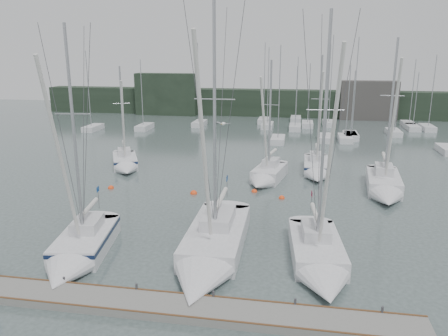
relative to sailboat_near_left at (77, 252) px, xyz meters
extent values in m
plane|color=#435150|center=(6.83, 1.03, -0.60)|extent=(160.00, 160.00, 0.00)
cube|color=slate|center=(6.83, -3.97, -0.40)|extent=(24.00, 2.00, 0.40)
cube|color=black|center=(6.83, 63.03, 1.90)|extent=(90.00, 4.00, 5.00)
cube|color=black|center=(-13.17, 61.03, 3.40)|extent=(12.00, 3.00, 8.00)
cube|color=#403D3A|center=(24.83, 61.03, 2.90)|extent=(10.00, 3.00, 7.00)
cube|color=silver|center=(26.62, 45.89, -0.25)|extent=(1.80, 4.50, 0.90)
cylinder|color=#A1A4A9|center=(26.62, 45.39, 5.13)|extent=(0.12, 0.12, 9.86)
cube|color=silver|center=(20.11, 42.35, -0.25)|extent=(1.80, 4.50, 0.90)
cylinder|color=#A1A4A9|center=(20.11, 41.85, 6.81)|extent=(0.12, 0.12, 13.21)
cube|color=silver|center=(13.99, 51.34, -0.25)|extent=(1.80, 4.50, 0.90)
cylinder|color=#A1A4A9|center=(13.99, 50.84, 4.96)|extent=(0.12, 0.12, 9.52)
cube|color=silver|center=(16.30, 39.63, -0.25)|extent=(1.80, 4.50, 0.90)
cylinder|color=#A1A4A9|center=(16.30, 39.13, 6.28)|extent=(0.12, 0.12, 12.16)
cube|color=silver|center=(11.99, 57.03, -0.25)|extent=(1.80, 4.50, 0.90)
cylinder|color=#A1A4A9|center=(11.99, 56.53, 5.41)|extent=(0.12, 0.12, 10.43)
cube|color=silver|center=(19.89, 41.76, -0.25)|extent=(1.80, 4.50, 0.90)
cylinder|color=#A1A4A9|center=(19.89, 41.26, 4.60)|extent=(0.12, 0.12, 8.79)
cube|color=silver|center=(-3.90, 49.05, -0.25)|extent=(1.80, 4.50, 0.90)
cylinder|color=#A1A4A9|center=(-3.90, 48.55, 6.53)|extent=(0.12, 0.12, 12.65)
cube|color=silver|center=(30.78, 34.62, -0.25)|extent=(1.80, 4.50, 0.90)
cube|color=silver|center=(12.01, 47.94, -0.25)|extent=(1.80, 4.50, 0.90)
cylinder|color=#A1A4A9|center=(12.01, 47.44, 4.79)|extent=(0.12, 0.12, 9.17)
cube|color=silver|center=(7.51, 49.06, -0.25)|extent=(1.80, 4.50, 0.90)
cylinder|color=#A1A4A9|center=(7.51, 48.56, 6.17)|extent=(0.12, 0.12, 11.94)
cube|color=silver|center=(-19.54, 41.93, -0.25)|extent=(1.80, 4.50, 0.90)
cylinder|color=#A1A4A9|center=(-19.54, 41.43, 5.91)|extent=(0.12, 0.12, 11.41)
cube|color=silver|center=(6.48, 54.07, -0.25)|extent=(1.80, 4.50, 0.90)
cylinder|color=#A1A4A9|center=(6.48, 53.57, 6.57)|extent=(0.12, 0.12, 12.74)
cube|color=silver|center=(9.86, 37.35, -0.25)|extent=(1.80, 4.50, 0.90)
cylinder|color=#A1A4A9|center=(9.86, 36.85, 6.27)|extent=(0.12, 0.12, 12.13)
cube|color=silver|center=(30.51, 54.22, -0.25)|extent=(1.80, 4.50, 0.90)
cylinder|color=#A1A4A9|center=(30.51, 53.72, 5.28)|extent=(0.12, 0.12, 10.16)
cube|color=silver|center=(32.69, 51.13, -0.25)|extent=(1.80, 4.50, 0.90)
cylinder|color=#A1A4A9|center=(32.69, 50.63, 5.62)|extent=(0.12, 0.12, 10.84)
cube|color=silver|center=(30.40, 51.08, -0.25)|extent=(1.80, 4.50, 0.90)
cylinder|color=#A1A4A9|center=(30.40, 50.58, 4.32)|extent=(0.12, 0.12, 8.23)
cube|color=silver|center=(17.43, 52.88, -0.25)|extent=(1.80, 4.50, 0.90)
cylinder|color=#A1A4A9|center=(17.43, 52.38, 7.13)|extent=(0.12, 0.12, 13.85)
cube|color=silver|center=(-11.81, 44.19, -0.25)|extent=(1.80, 4.50, 0.90)
cylinder|color=#A1A4A9|center=(-11.81, 43.69, 5.26)|extent=(0.12, 0.12, 10.12)
cube|color=silver|center=(19.03, 39.87, -0.25)|extent=(1.80, 4.50, 0.90)
cylinder|color=#A1A4A9|center=(19.03, 39.37, 5.00)|extent=(0.12, 0.12, 9.60)
cube|color=silver|center=(-0.27, 1.62, -0.15)|extent=(3.83, 6.39, 1.49)
cone|color=silver|center=(0.43, -2.60, -0.15)|extent=(3.26, 3.01, 2.88)
cube|color=silver|center=(-0.35, 2.11, 0.94)|extent=(1.96, 2.63, 0.70)
cylinder|color=#A1A4A9|center=(-0.20, 1.20, 6.82)|extent=(0.18, 0.18, 12.46)
cylinder|color=silver|center=(-0.47, 2.81, 1.83)|extent=(0.76, 2.94, 0.28)
cube|color=#0F1C3A|center=(-0.27, 1.62, 0.35)|extent=(3.85, 6.41, 0.25)
cube|color=navy|center=(-0.80, 4.78, 2.38)|extent=(0.11, 0.53, 0.36)
cube|color=silver|center=(7.73, 3.68, -0.12)|extent=(3.59, 8.54, 1.61)
cone|color=silver|center=(7.85, -2.37, -0.12)|extent=(3.50, 3.70, 3.43)
cube|color=silver|center=(7.72, 4.22, 1.06)|extent=(1.95, 3.43, 0.75)
cylinder|color=#A1A4A9|center=(7.74, 3.07, 7.50)|extent=(0.19, 0.19, 13.63)
cylinder|color=silver|center=(7.70, 5.37, 2.03)|extent=(0.38, 4.15, 0.30)
cube|color=navy|center=(7.65, 8.13, 2.62)|extent=(0.03, 0.58, 0.39)
cube|color=silver|center=(13.98, 3.07, -0.16)|extent=(3.49, 6.52, 1.47)
cone|color=silver|center=(14.38, -1.40, -0.16)|extent=(3.16, 2.94, 2.93)
cube|color=silver|center=(13.93, 3.55, 0.92)|extent=(1.83, 2.65, 0.68)
cylinder|color=#A1A4A9|center=(14.02, 2.62, 7.13)|extent=(0.18, 0.18, 13.11)
cylinder|color=silver|center=(13.86, 4.32, 1.80)|extent=(0.55, 3.08, 0.27)
cube|color=maroon|center=(13.68, 6.39, 2.33)|extent=(0.07, 0.53, 0.35)
cube|color=silver|center=(-5.88, 21.65, -0.16)|extent=(4.31, 5.59, 1.46)
cone|color=silver|center=(-4.38, 18.39, -0.16)|extent=(3.11, 2.98, 2.43)
cube|color=silver|center=(-6.09, 22.10, 0.91)|extent=(2.06, 2.39, 0.68)
cylinder|color=#A1A4A9|center=(-5.73, 21.33, 5.33)|extent=(0.18, 0.18, 9.51)
cylinder|color=silver|center=(-6.30, 22.57, 1.79)|extent=(1.27, 2.35, 0.27)
cube|color=#0F1C3A|center=(-5.88, 21.65, 0.33)|extent=(4.34, 5.61, 0.24)
cube|color=silver|center=(9.97, 19.36, -0.13)|extent=(3.37, 5.24, 1.55)
cone|color=silver|center=(9.30, 15.97, -0.13)|extent=(2.83, 2.52, 2.48)
cube|color=silver|center=(10.07, 19.87, 1.00)|extent=(1.71, 2.17, 0.72)
cylinder|color=#A1A4A9|center=(9.91, 19.02, 5.71)|extent=(0.19, 0.19, 10.14)
cylinder|color=silver|center=(10.16, 20.31, 1.93)|extent=(0.74, 2.38, 0.29)
cube|color=silver|center=(14.58, 23.22, -0.17)|extent=(2.52, 5.79, 1.44)
cone|color=silver|center=(14.56, 19.10, -0.17)|extent=(2.50, 2.49, 2.49)
cube|color=silver|center=(14.58, 23.70, 0.89)|extent=(1.38, 2.32, 0.67)
cylinder|color=#A1A4A9|center=(14.58, 22.81, 5.88)|extent=(0.17, 0.17, 10.66)
cylinder|color=silver|center=(14.59, 24.38, 1.75)|extent=(0.29, 2.82, 0.27)
cube|color=#0F1C3A|center=(14.58, 23.22, 0.31)|extent=(2.54, 5.81, 0.24)
cube|color=silver|center=(20.40, 17.93, -0.10)|extent=(3.38, 6.62, 1.67)
cone|color=silver|center=(19.96, 13.39, -0.10)|extent=(3.03, 2.99, 2.78)
cube|color=silver|center=(20.46, 18.48, 1.12)|extent=(1.77, 2.69, 0.78)
cylinder|color=#A1A4A9|center=(20.36, 17.48, 6.69)|extent=(0.20, 0.20, 11.92)
cylinder|color=silver|center=(20.53, 19.20, 2.12)|extent=(0.61, 3.14, 0.31)
sphere|color=#FC4616|center=(3.74, 13.69, -0.60)|extent=(0.62, 0.62, 0.62)
sphere|color=#FC4616|center=(8.95, 15.13, -0.60)|extent=(0.52, 0.52, 0.52)
sphere|color=#FC4616|center=(-4.11, 13.90, -0.60)|extent=(0.54, 0.54, 0.54)
ellipsoid|color=white|center=(8.34, 2.66, 7.52)|extent=(0.34, 0.44, 0.18)
cube|color=gray|center=(8.11, 2.77, 7.54)|extent=(0.42, 0.28, 0.10)
cube|color=gray|center=(8.57, 2.56, 7.54)|extent=(0.42, 0.28, 0.10)
sphere|color=#FC4616|center=(11.45, 13.74, -0.60)|extent=(0.52, 0.52, 0.52)
camera|label=1|loc=(12.64, -21.85, 11.55)|focal=35.00mm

